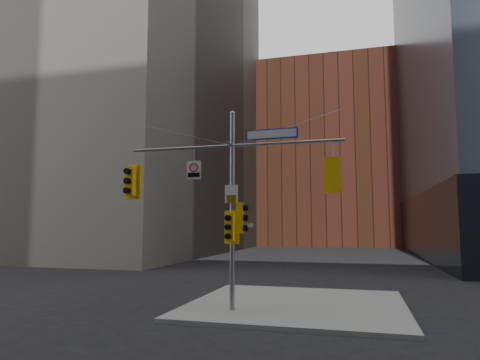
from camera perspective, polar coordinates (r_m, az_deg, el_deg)
The scene contains 13 objects.
ground at distance 13.84m, azimuth -3.56°, elevation -19.01°, with size 160.00×160.00×0.00m, color black.
sidewalk_corner at distance 17.20m, azimuth 7.60°, elevation -16.14°, with size 8.00×8.00×0.15m, color gray.
brick_midrise at distance 71.72m, azimuth 11.86°, elevation 2.86°, with size 26.00×20.00×28.00m, color brown.
signal_assembly at distance 15.44m, azimuth -1.04°, elevation -1.18°, with size 8.00×0.80×7.30m.
traffic_light_west_arm at distance 17.13m, azimuth -14.40°, elevation -0.18°, with size 0.66×0.56×1.39m.
traffic_light_east_arm at distance 14.87m, azimuth 12.32°, elevation 0.63°, with size 0.58×0.52×1.22m.
traffic_light_pole_side at distance 15.31m, azimuth 0.14°, elevation -5.07°, with size 0.45×0.38×1.09m.
traffic_light_pole_front at distance 15.13m, azimuth -1.33°, elevation -6.30°, with size 0.56×0.48×1.18m.
street_sign_blade at distance 15.38m, azimuth 4.23°, elevation 6.14°, with size 1.91×0.12×0.37m.
regulatory_sign_arm at distance 15.99m, azimuth -6.17°, elevation 1.41°, with size 0.55×0.07×0.69m.
regulatory_sign_pole at distance 15.32m, azimuth -1.16°, elevation -1.94°, with size 0.50×0.09×0.65m.
street_blade_ew at distance 15.27m, azimuth 0.59°, elevation -6.04°, with size 0.66×0.09×0.13m.
street_blade_ns at distance 15.83m, azimuth -0.57°, elevation -6.85°, with size 0.09×0.71×0.14m.
Camera 1 is at (4.39, -12.76, 3.12)m, focal length 32.00 mm.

